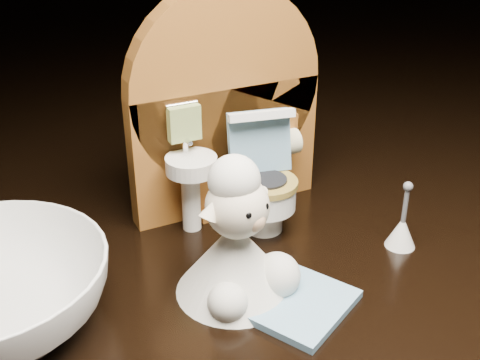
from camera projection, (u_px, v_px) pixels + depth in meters
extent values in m
cube|color=black|center=(270.00, 315.00, 0.39)|extent=(2.50, 2.50, 0.10)
cube|color=brown|center=(225.00, 148.00, 0.40)|extent=(0.13, 0.02, 0.09)
cylinder|color=brown|center=(225.00, 86.00, 0.38)|extent=(0.13, 0.02, 0.13)
cube|color=brown|center=(226.00, 201.00, 0.42)|extent=(0.05, 0.04, 0.01)
cylinder|color=white|center=(191.00, 198.00, 0.38)|extent=(0.01, 0.01, 0.04)
cylinder|color=white|center=(191.00, 165.00, 0.37)|extent=(0.03, 0.03, 0.01)
cylinder|color=silver|center=(185.00, 144.00, 0.37)|extent=(0.00, 0.00, 0.01)
cube|color=#8B9F55|center=(184.00, 123.00, 0.36)|extent=(0.02, 0.01, 0.02)
cube|color=brown|center=(280.00, 131.00, 0.40)|extent=(0.02, 0.01, 0.02)
cylinder|color=#F7F2BE|center=(285.00, 143.00, 0.40)|extent=(0.02, 0.02, 0.02)
cylinder|color=white|center=(264.00, 217.00, 0.39)|extent=(0.02, 0.02, 0.02)
cylinder|color=white|center=(266.00, 196.00, 0.38)|extent=(0.04, 0.04, 0.02)
cylinder|color=olive|center=(266.00, 183.00, 0.37)|extent=(0.04, 0.04, 0.00)
cube|color=white|center=(255.00, 182.00, 0.40)|extent=(0.03, 0.02, 0.05)
cube|color=#6793B0|center=(259.00, 142.00, 0.38)|extent=(0.04, 0.02, 0.04)
cube|color=white|center=(262.00, 115.00, 0.36)|extent=(0.04, 0.02, 0.01)
cylinder|color=#BFCD45|center=(269.00, 140.00, 0.39)|extent=(0.01, 0.01, 0.01)
cube|color=#6793B0|center=(301.00, 305.00, 0.32)|extent=(0.07, 0.07, 0.00)
cone|color=white|center=(402.00, 231.00, 0.37)|extent=(0.02, 0.02, 0.02)
cylinder|color=#59595B|center=(405.00, 205.00, 0.36)|extent=(0.00, 0.00, 0.02)
sphere|color=#59595B|center=(408.00, 187.00, 0.35)|extent=(0.01, 0.01, 0.01)
cone|color=silver|center=(235.00, 257.00, 0.32)|extent=(0.07, 0.07, 0.04)
sphere|color=silver|center=(277.00, 276.00, 0.33)|extent=(0.03, 0.03, 0.03)
sphere|color=silver|center=(228.00, 302.00, 0.31)|extent=(0.02, 0.02, 0.02)
sphere|color=beige|center=(237.00, 206.00, 0.31)|extent=(0.03, 0.03, 0.03)
sphere|color=tan|center=(254.00, 221.00, 0.30)|extent=(0.01, 0.01, 0.01)
sphere|color=silver|center=(234.00, 181.00, 0.30)|extent=(0.03, 0.03, 0.03)
cone|color=beige|center=(212.00, 208.00, 0.30)|extent=(0.02, 0.01, 0.02)
cone|color=beige|center=(255.00, 188.00, 0.32)|extent=(0.02, 0.01, 0.02)
sphere|color=black|center=(248.00, 215.00, 0.29)|extent=(0.00, 0.00, 0.00)
sphere|color=black|center=(265.00, 206.00, 0.30)|extent=(0.00, 0.00, 0.00)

